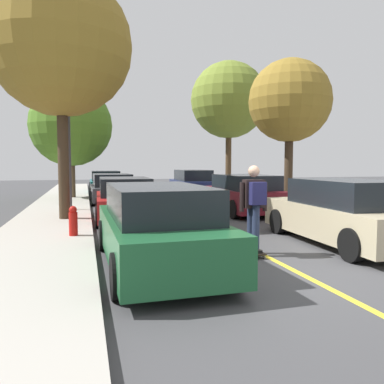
{
  "coord_description": "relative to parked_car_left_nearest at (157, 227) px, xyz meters",
  "views": [
    {
      "loc": [
        -3.42,
        -5.64,
        1.82
      ],
      "look_at": [
        -0.1,
        6.27,
        0.91
      ],
      "focal_mm": 35.98,
      "sensor_mm": 36.0,
      "label": 1
    }
  ],
  "objects": [
    {
      "name": "ground",
      "position": [
        2.2,
        -1.01,
        -0.71
      ],
      "size": [
        80.0,
        80.0,
        0.0
      ],
      "primitive_type": "plane",
      "color": "#424244"
    },
    {
      "name": "sidewalk_left",
      "position": [
        -2.22,
        -1.01,
        -0.64
      ],
      "size": [
        2.35,
        56.0,
        0.14
      ],
      "primitive_type": "cube",
      "color": "#ADA89E",
      "rests_on": "ground"
    },
    {
      "name": "center_line",
      "position": [
        2.2,
        2.99,
        -0.71
      ],
      "size": [
        0.12,
        39.2,
        0.01
      ],
      "primitive_type": "cube",
      "color": "gold",
      "rests_on": "ground"
    },
    {
      "name": "parked_car_left_nearest",
      "position": [
        0.0,
        0.0,
        0.0
      ],
      "size": [
        1.91,
        4.48,
        1.44
      ],
      "color": "#1E5B33",
      "rests_on": "ground"
    },
    {
      "name": "parked_car_left_near",
      "position": [
        -0.0,
        5.76,
        -0.04
      ],
      "size": [
        1.93,
        4.13,
        1.38
      ],
      "color": "maroon",
      "rests_on": "ground"
    },
    {
      "name": "parked_car_left_far",
      "position": [
        -0.0,
        11.71,
        -0.05
      ],
      "size": [
        2.03,
        4.2,
        1.35
      ],
      "color": "#38383D",
      "rests_on": "ground"
    },
    {
      "name": "parked_car_left_farthest",
      "position": [
        0.0,
        17.67,
        -0.03
      ],
      "size": [
        1.97,
        4.18,
        1.38
      ],
      "color": "#196066",
      "rests_on": "ground"
    },
    {
      "name": "parked_car_right_nearest",
      "position": [
        4.41,
        0.75,
        -0.01
      ],
      "size": [
        1.98,
        4.48,
        1.47
      ],
      "color": "#BCAD89",
      "rests_on": "ground"
    },
    {
      "name": "parked_car_right_near",
      "position": [
        4.41,
        6.47,
        -0.0
      ],
      "size": [
        1.99,
        4.28,
        1.42
      ],
      "color": "maroon",
      "rests_on": "ground"
    },
    {
      "name": "parked_car_right_far",
      "position": [
        4.41,
        13.43,
        0.02
      ],
      "size": [
        1.95,
        4.22,
        1.49
      ],
      "color": "navy",
      "rests_on": "ground"
    },
    {
      "name": "street_tree_left_nearest",
      "position": [
        -1.84,
        5.73,
        4.65
      ],
      "size": [
        4.26,
        4.26,
        7.37
      ],
      "color": "#3D2D1E",
      "rests_on": "sidewalk_left"
    },
    {
      "name": "street_tree_left_near",
      "position": [
        -1.84,
        13.6,
        3.01
      ],
      "size": [
        4.06,
        4.06,
        5.62
      ],
      "color": "brown",
      "rests_on": "sidewalk_left"
    },
    {
      "name": "street_tree_right_nearest",
      "position": [
        6.25,
        6.46,
        3.45
      ],
      "size": [
        3.09,
        3.09,
        5.59
      ],
      "color": "#3D2D1E",
      "rests_on": "sidewalk_right"
    },
    {
      "name": "street_tree_right_near",
      "position": [
        6.25,
        12.83,
        4.48
      ],
      "size": [
        4.05,
        4.05,
        7.1
      ],
      "color": "#4C3823",
      "rests_on": "sidewalk_right"
    },
    {
      "name": "fire_hydrant",
      "position": [
        -1.5,
        2.7,
        -0.23
      ],
      "size": [
        0.2,
        0.2,
        0.7
      ],
      "color": "#B2140F",
      "rests_on": "sidewalk_left"
    },
    {
      "name": "streetlamp",
      "position": [
        -1.75,
        8.08,
        2.42
      ],
      "size": [
        0.36,
        0.24,
        5.19
      ],
      "color": "#38383D",
      "rests_on": "sidewalk_left"
    },
    {
      "name": "skateboard",
      "position": [
        2.0,
        0.34,
        -0.63
      ],
      "size": [
        0.24,
        0.84,
        0.1
      ],
      "color": "black",
      "rests_on": "ground"
    },
    {
      "name": "skateboarder",
      "position": [
        2.0,
        0.3,
        0.35
      ],
      "size": [
        0.58,
        0.7,
        1.69
      ],
      "color": "black",
      "rests_on": "skateboard"
    }
  ]
}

